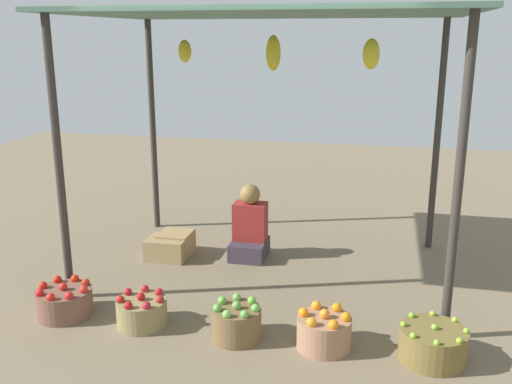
# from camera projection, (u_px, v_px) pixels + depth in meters

# --- Properties ---
(ground_plane) EXTENTS (14.00, 14.00, 0.00)m
(ground_plane) POSITION_uv_depth(u_px,v_px,m) (268.00, 269.00, 5.74)
(ground_plane) COLOR #7A6A52
(market_stall_structure) EXTENTS (3.50, 2.31, 2.47)m
(market_stall_structure) POSITION_uv_depth(u_px,v_px,m) (270.00, 32.00, 5.13)
(market_stall_structure) COLOR #38332D
(market_stall_structure) RESTS_ON ground
(vendor_person) EXTENTS (0.36, 0.44, 0.78)m
(vendor_person) POSITION_uv_depth(u_px,v_px,m) (250.00, 229.00, 6.00)
(vendor_person) COLOR #3C323F
(vendor_person) RESTS_ON ground
(basket_red_tomatoes) EXTENTS (0.46, 0.46, 0.29)m
(basket_red_tomatoes) POSITION_uv_depth(u_px,v_px,m) (65.00, 301.00, 4.77)
(basket_red_tomatoes) COLOR brown
(basket_red_tomatoes) RESTS_ON ground
(basket_red_apples) EXTENTS (0.40, 0.40, 0.28)m
(basket_red_apples) POSITION_uv_depth(u_px,v_px,m) (142.00, 311.00, 4.61)
(basket_red_apples) COLOR olive
(basket_red_apples) RESTS_ON ground
(basket_green_apples) EXTENTS (0.38, 0.38, 0.31)m
(basket_green_apples) POSITION_uv_depth(u_px,v_px,m) (237.00, 322.00, 4.40)
(basket_green_apples) COLOR brown
(basket_green_apples) RESTS_ON ground
(basket_oranges) EXTENTS (0.41, 0.41, 0.31)m
(basket_oranges) POSITION_uv_depth(u_px,v_px,m) (324.00, 331.00, 4.27)
(basket_oranges) COLOR #A47758
(basket_oranges) RESTS_ON ground
(basket_limes) EXTENTS (0.48, 0.48, 0.28)m
(basket_limes) POSITION_uv_depth(u_px,v_px,m) (433.00, 344.00, 4.12)
(basket_limes) COLOR brown
(basket_limes) RESTS_ON ground
(wooden_crate_near_vendor) EXTENTS (0.33, 0.34, 0.25)m
(wooden_crate_near_vendor) POSITION_uv_depth(u_px,v_px,m) (176.00, 243.00, 6.09)
(wooden_crate_near_vendor) COLOR #A48152
(wooden_crate_near_vendor) RESTS_ON ground
(wooden_crate_stacked_rear) EXTENTS (0.41, 0.33, 0.22)m
(wooden_crate_stacked_rear) POSITION_uv_depth(u_px,v_px,m) (168.00, 248.00, 5.99)
(wooden_crate_stacked_rear) COLOR #9C8356
(wooden_crate_stacked_rear) RESTS_ON ground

